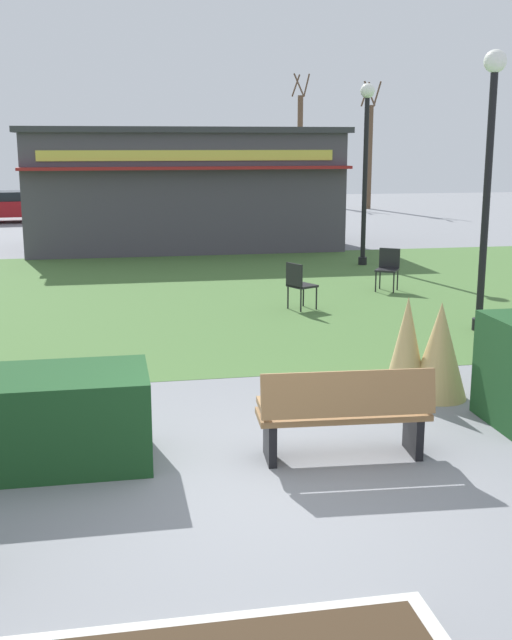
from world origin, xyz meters
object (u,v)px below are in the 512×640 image
(cafe_chair_west, at_px, (388,266))
(cafe_chair_east, at_px, (299,282))
(park_bench, at_px, (345,413))
(lamppost_far, at_px, (366,153))
(parked_car_west_slot, at_px, (7,206))
(tree_right_bg, at_px, (369,154))
(parked_car_center_slot, at_px, (145,204))
(tree_center_bg, at_px, (300,146))
(food_kiosk, at_px, (183,188))
(lamppost_mid, at_px, (489,160))

(cafe_chair_west, height_order, cafe_chair_east, same)
(park_bench, height_order, lamppost_far, lamppost_far)
(parked_car_west_slot, bearing_deg, tree_right_bg, 12.34)
(parked_car_west_slot, xyz_separation_m, parked_car_center_slot, (5.43, 0.00, 0.00))
(tree_right_bg, bearing_deg, parked_car_center_slot, -161.73)
(park_bench, height_order, cafe_chair_east, park_bench)
(cafe_chair_east, bearing_deg, tree_center_bg, 76.27)
(park_bench, height_order, cafe_chair_west, park_bench)
(parked_car_west_slot, bearing_deg, cafe_chair_west, -60.16)
(cafe_chair_west, bearing_deg, food_kiosk, 114.07)
(lamppost_far, distance_m, cafe_chair_east, 6.35)
(lamppost_far, height_order, food_kiosk, lamppost_far)
(park_bench, distance_m, lamppost_mid, 6.64)
(cafe_chair_east, xyz_separation_m, tree_right_bg, (8.71, 22.00, 2.02))
(lamppost_far, xyz_separation_m, tree_right_bg, (5.77, 16.85, -0.26))
(park_bench, xyz_separation_m, parked_car_west_slot, (-6.11, 25.55, 0.16))
(cafe_chair_west, distance_m, parked_car_west_slot, 19.48)
(food_kiosk, xyz_separation_m, cafe_chair_west, (3.57, -7.99, -1.23))
(lamppost_mid, xyz_separation_m, tree_center_bg, (3.85, 28.50, 0.06))
(park_bench, height_order, parked_car_west_slot, parked_car_west_slot)
(cafe_chair_east, xyz_separation_m, parked_car_west_slot, (-7.36, 18.48, 0.12))
(park_bench, bearing_deg, tree_center_bg, 77.04)
(lamppost_far, distance_m, cafe_chair_west, 4.27)
(park_bench, bearing_deg, cafe_chair_east, 79.95)
(cafe_chair_east, relative_size, parked_car_center_slot, 0.21)
(cafe_chair_east, bearing_deg, park_bench, -100.05)
(cafe_chair_west, xyz_separation_m, tree_right_bg, (6.38, 20.41, 2.02))
(parked_car_west_slot, bearing_deg, lamppost_mid, -64.30)
(park_bench, distance_m, tree_center_bg, 34.36)
(park_bench, distance_m, parked_car_center_slot, 25.56)
(lamppost_far, distance_m, parked_car_center_slot, 14.36)
(tree_center_bg, bearing_deg, lamppost_mid, -97.70)
(parked_car_center_slot, height_order, tree_center_bg, tree_center_bg)
(tree_right_bg, bearing_deg, lamppost_mid, -104.25)
(food_kiosk, relative_size, tree_right_bg, 1.58)
(park_bench, distance_m, cafe_chair_west, 9.37)
(cafe_chair_east, distance_m, tree_center_bg, 27.21)
(lamppost_mid, bearing_deg, park_bench, -128.01)
(park_bench, distance_m, parked_car_west_slot, 26.27)
(lamppost_mid, bearing_deg, tree_center_bg, 82.30)
(cafe_chair_east, xyz_separation_m, tree_center_bg, (6.43, 26.33, 2.34))
(tree_right_bg, bearing_deg, cafe_chair_west, -107.37)
(parked_car_west_slot, distance_m, tree_right_bg, 16.56)
(cafe_chair_west, bearing_deg, cafe_chair_east, -145.75)
(park_bench, relative_size, tree_center_bg, 0.27)
(lamppost_mid, xyz_separation_m, tree_right_bg, (6.14, 24.16, -0.26))
(park_bench, bearing_deg, lamppost_mid, 51.99)
(tree_right_bg, height_order, tree_center_bg, tree_center_bg)
(cafe_chair_west, bearing_deg, lamppost_mid, -86.25)
(park_bench, distance_m, food_kiosk, 16.70)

